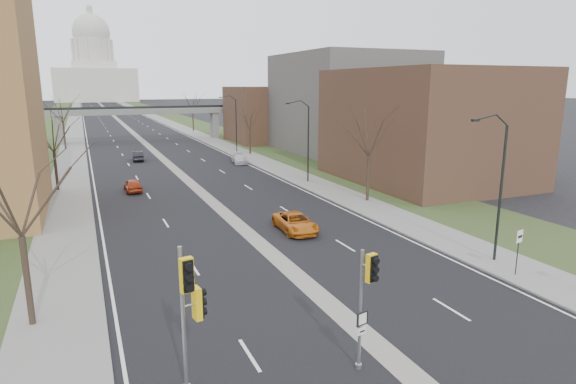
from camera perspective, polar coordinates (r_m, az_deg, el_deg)
ground at (r=20.36m, az=11.56°, el=-18.28°), size 700.00×700.00×0.00m
road_surface at (r=164.84m, az=-19.72°, el=8.27°), size 20.00×600.00×0.01m
median_strip at (r=164.84m, az=-19.72°, el=8.27°), size 1.20×600.00×0.02m
sidewalk_right at (r=166.02m, az=-15.55°, el=8.59°), size 4.00×600.00×0.12m
sidewalk_left at (r=164.52m, az=-23.92°, el=7.95°), size 4.00×600.00×0.12m
grass_verge_right at (r=166.93m, az=-13.49°, el=8.72°), size 8.00×600.00×0.10m
grass_verge_left at (r=164.70m, az=-26.02°, el=7.75°), size 8.00×600.00×0.10m
commercial_block_near at (r=54.53m, az=16.05°, el=7.53°), size 16.00×20.00×12.00m
commercial_block_mid at (r=76.51m, az=7.02°, el=10.37°), size 18.00×22.00×15.00m
commercial_block_far at (r=90.33m, az=-2.18°, el=9.19°), size 14.00×14.00×10.00m
pedestrian_bridge at (r=94.91m, az=-17.07°, el=8.72°), size 34.00×3.00×6.45m
capitol at (r=334.45m, az=-21.96°, el=13.13°), size 48.00×42.00×55.75m
streetlight_near at (r=29.52m, az=23.28°, el=4.95°), size 2.61×0.20×8.70m
streetlight_mid at (r=50.96m, az=1.61°, el=8.76°), size 2.61×0.20×8.70m
streetlight_far at (r=75.34m, az=-6.81°, el=9.92°), size 2.61×0.20×8.70m
tree_left_a at (r=22.67m, az=-29.69°, el=1.47°), size 7.20×7.20×9.40m
tree_left_b at (r=52.43m, az=-26.23°, el=6.80°), size 6.75×6.75×8.81m
tree_left_c at (r=86.30m, az=-25.27°, el=9.22°), size 7.65×7.65×9.99m
tree_right_a at (r=43.19m, az=9.66°, el=7.47°), size 7.20×7.20×9.40m
tree_right_b at (r=73.14m, az=-4.58°, el=9.00°), size 6.30×6.30×8.22m
tree_right_c at (r=111.69m, az=-11.29°, el=10.66°), size 7.65×7.65×9.99m
signal_pole_left at (r=16.59m, az=-11.54°, el=-12.35°), size 0.89×1.07×5.25m
signal_pole_median at (r=17.63m, az=9.29°, el=-11.34°), size 0.59×0.78×4.67m
speed_limit_sign at (r=29.17m, az=25.65°, el=-5.60°), size 0.54×0.15×2.55m
car_left_near at (r=50.00m, az=-17.91°, el=0.78°), size 1.58×3.83×1.30m
car_left_far at (r=70.30m, az=-17.36°, el=4.10°), size 1.72×4.16×1.34m
car_right_near at (r=34.74m, az=0.88°, el=-3.61°), size 2.39×4.86×1.33m
car_right_mid at (r=65.13m, az=-5.78°, el=3.94°), size 2.33×4.54×1.26m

